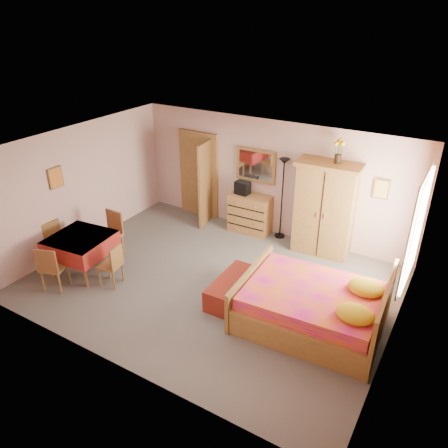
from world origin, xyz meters
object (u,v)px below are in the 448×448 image
Objects in this scene: wardrobe at (325,209)px; bench at (231,288)px; chair_west at (58,243)px; wall_mirror at (256,165)px; floor_lamp at (282,199)px; chest_of_drawers at (250,214)px; chair_east at (110,265)px; chair_north at (109,235)px; sunflower_vase at (339,151)px; chair_south at (54,267)px; dining_table at (82,254)px; stereo at (243,188)px; bed at (312,296)px.

bench is at bearing -111.69° from wardrobe.
wall_mirror is at bearing 149.79° from chair_west.
floor_lamp is at bearing 142.40° from chair_west.
chest_of_drawers is 1.00× the size of wall_mirror.
chair_east is at bearing 96.48° from chair_west.
bench is at bearing -80.60° from chair_east.
chair_west is at bearing 47.68° from chair_north.
sunflower_vase is (1.16, -0.14, 1.31)m from floor_lamp.
chest_of_drawers is 0.51× the size of floor_lamp.
chair_south is at bearing 90.35° from chair_north.
dining_table is (-2.00, -3.42, -1.16)m from wall_mirror.
wardrobe is 1.86× the size of dining_table.
dining_table is at bearing -165.68° from bench.
chair_north is at bearing 68.98° from chair_south.
dining_table is (-2.71, -3.33, -0.53)m from floor_lamp.
chair_west is (-0.70, -0.73, -0.05)m from chair_north.
wall_mirror is at bearing 43.89° from chair_south.
floor_lamp is 2.25× the size of chair_east.
chair_east is at bearing 18.25° from chair_south.
chair_west is at bearing -135.76° from floor_lamp.
chest_of_drawers is 0.63m from stereo.
wall_mirror is 3.13m from bench.
stereo is 0.35× the size of chair_south.
wall_mirror is 3.84m from chair_east.
wardrobe is 0.87× the size of bed.
chest_of_drawers reaches higher than dining_table.
sunflower_vase is (0.13, 0.03, 1.24)m from wardrobe.
sunflower_vase reaches higher than dining_table.
chair_north is at bearing -136.20° from floor_lamp.
floor_lamp is 0.80× the size of bed.
chair_south is (-2.03, -3.85, 0.00)m from chest_of_drawers.
chair_south is 1.00m from chair_east.
bed is (0.53, -2.38, -1.70)m from sunflower_vase.
wardrobe is at bearing 40.22° from dining_table.
chair_south is (-2.74, -3.97, -0.47)m from floor_lamp.
wall_mirror is at bearing 168.62° from wardrobe.
stereo reaches higher than chair_south.
sunflower_vase is at bearing 99.43° from bed.
floor_lamp is at bearing 120.77° from bed.
chair_west is (-2.70, -3.41, -1.12)m from wall_mirror.
bed is at bearing 2.68° from bench.
chair_north reaches higher than chest_of_drawers.
chair_east is (-2.97, -3.19, -0.59)m from wardrobe.
wall_mirror is (0.00, 0.21, 1.10)m from chest_of_drawers.
wardrobe is 2.20× the size of chair_south.
stereo is 2.83m from bench.
chair_east is (-1.03, -3.23, -0.64)m from stereo.
chair_east is (0.76, -0.03, 0.02)m from dining_table.
wall_mirror reaches higher than stereo.
chair_south is (-3.76, -3.80, -0.55)m from wardrobe.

